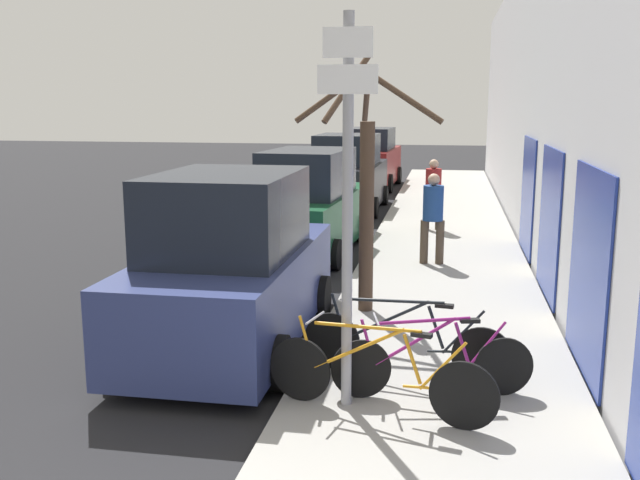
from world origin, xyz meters
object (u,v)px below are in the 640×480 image
(bicycle_1, at_px, (433,363))
(pedestrian_near, at_px, (433,212))
(bicycle_0, at_px, (378,376))
(street_tree, at_px, (366,192))
(parked_car_1, at_px, (310,207))
(pedestrian_far, at_px, (433,189))
(parked_car_3, at_px, (371,160))
(parked_car_2, at_px, (348,176))
(parked_car_0, at_px, (232,270))
(signpost, at_px, (347,200))
(bicycle_2, at_px, (405,343))

(bicycle_1, relative_size, pedestrian_near, 1.21)
(bicycle_0, xyz_separation_m, pedestrian_near, (0.35, 6.85, 0.60))
(street_tree, bearing_deg, parked_car_1, 110.72)
(pedestrian_far, bearing_deg, parked_car_3, -73.49)
(bicycle_0, bearing_deg, parked_car_2, 22.38)
(street_tree, bearing_deg, parked_car_0, -136.90)
(parked_car_3, bearing_deg, pedestrian_far, -72.82)
(parked_car_0, bearing_deg, parked_car_2, 90.84)
(parked_car_2, height_order, pedestrian_far, parked_car_2)
(bicycle_1, xyz_separation_m, pedestrian_near, (-0.17, 6.31, 0.62))
(signpost, bearing_deg, parked_car_0, 133.16)
(street_tree, bearing_deg, bicycle_0, -81.13)
(signpost, relative_size, parked_car_0, 0.86)
(signpost, xyz_separation_m, bicycle_1, (0.86, 0.35, -1.73))
(signpost, xyz_separation_m, pedestrian_far, (0.61, 10.38, -1.13))
(parked_car_1, xyz_separation_m, parked_car_3, (0.00, 11.90, 0.03))
(bicycle_1, relative_size, pedestrian_far, 1.23)
(parked_car_3, bearing_deg, bicycle_0, -81.39)
(bicycle_0, relative_size, parked_car_0, 0.52)
(bicycle_1, xyz_separation_m, parked_car_3, (-2.78, 19.45, 0.50))
(street_tree, bearing_deg, parked_car_3, 95.94)
(bicycle_1, xyz_separation_m, street_tree, (-1.07, 3.03, 1.39))
(bicycle_0, bearing_deg, parked_car_1, 28.80)
(parked_car_2, xyz_separation_m, pedestrian_far, (2.58, -3.65, 0.11))
(signpost, xyz_separation_m, parked_car_3, (-1.92, 19.81, -1.23))
(parked_car_0, relative_size, pedestrian_far, 2.65)
(bicycle_1, height_order, parked_car_2, parked_car_2)
(parked_car_0, bearing_deg, bicycle_2, -24.59)
(parked_car_0, height_order, parked_car_1, parked_car_0)
(parked_car_1, height_order, pedestrian_far, parked_car_1)
(bicycle_1, xyz_separation_m, bicycle_2, (-0.32, 0.49, 0.02))
(pedestrian_near, bearing_deg, parked_car_0, -117.82)
(parked_car_0, height_order, pedestrian_far, parked_car_0)
(pedestrian_near, height_order, street_tree, street_tree)
(bicycle_0, bearing_deg, signpost, 75.49)
(pedestrian_near, distance_m, street_tree, 3.49)
(bicycle_0, bearing_deg, street_tree, 22.02)
(bicycle_1, distance_m, bicycle_2, 0.59)
(parked_car_1, distance_m, parked_car_3, 11.90)
(bicycle_1, height_order, pedestrian_near, pedestrian_near)
(bicycle_1, bearing_deg, parked_car_1, 7.52)
(bicycle_0, bearing_deg, bicycle_1, -30.94)
(signpost, height_order, parked_car_3, signpost)
(bicycle_0, relative_size, street_tree, 0.63)
(bicycle_2, height_order, street_tree, street_tree)
(parked_car_1, height_order, street_tree, street_tree)
(bicycle_0, height_order, pedestrian_far, pedestrian_far)
(parked_car_3, xyz_separation_m, pedestrian_far, (2.53, -9.43, 0.10))
(pedestrian_far, bearing_deg, parked_car_1, 45.78)
(parked_car_1, relative_size, street_tree, 1.31)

